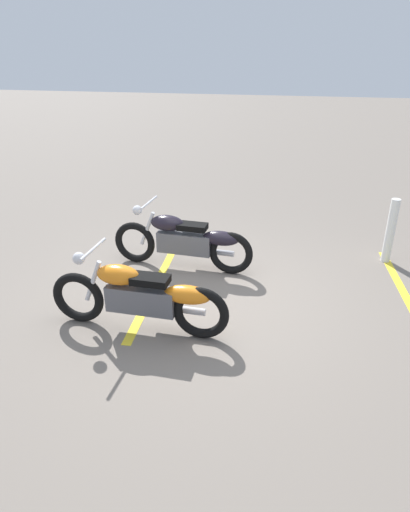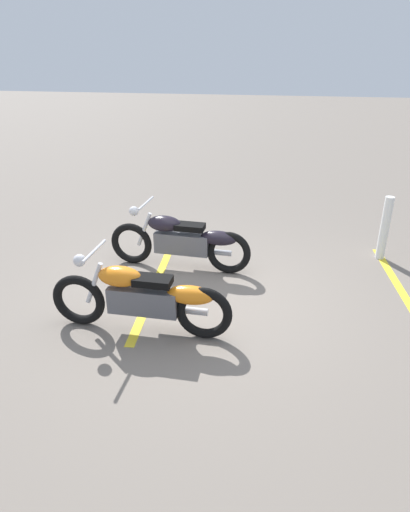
# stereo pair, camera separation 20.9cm
# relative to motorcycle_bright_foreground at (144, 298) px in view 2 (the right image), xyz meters

# --- Properties ---
(ground_plane) EXTENTS (60.00, 60.00, 0.00)m
(ground_plane) POSITION_rel_motorcycle_bright_foreground_xyz_m (0.54, 0.87, -0.46)
(ground_plane) COLOR slate
(motorcycle_bright_foreground) EXTENTS (2.23, 0.62, 1.04)m
(motorcycle_bright_foreground) POSITION_rel_motorcycle_bright_foreground_xyz_m (0.00, 0.00, 0.00)
(motorcycle_bright_foreground) COLOR black
(motorcycle_bright_foreground) RESTS_ON ground
(motorcycle_dark_foreground) EXTENTS (2.23, 0.62, 1.04)m
(motorcycle_dark_foreground) POSITION_rel_motorcycle_bright_foreground_xyz_m (0.06, 1.75, 0.00)
(motorcycle_dark_foreground) COLOR black
(motorcycle_dark_foreground) RESTS_ON ground
(bollard_post) EXTENTS (0.14, 0.14, 1.04)m
(bollard_post) POSITION_rel_motorcycle_bright_foreground_xyz_m (3.15, 2.70, 0.06)
(bollard_post) COLOR white
(bollard_post) RESTS_ON ground
(parking_stripe_near) EXTENTS (0.39, 3.20, 0.01)m
(parking_stripe_near) POSITION_rel_motorcycle_bright_foreground_xyz_m (-0.23, 1.23, -0.46)
(parking_stripe_near) COLOR yellow
(parking_stripe_near) RESTS_ON ground
(parking_stripe_mid) EXTENTS (0.39, 3.20, 0.01)m
(parking_stripe_mid) POSITION_rel_motorcycle_bright_foreground_xyz_m (3.29, 1.43, -0.46)
(parking_stripe_mid) COLOR yellow
(parking_stripe_mid) RESTS_ON ground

